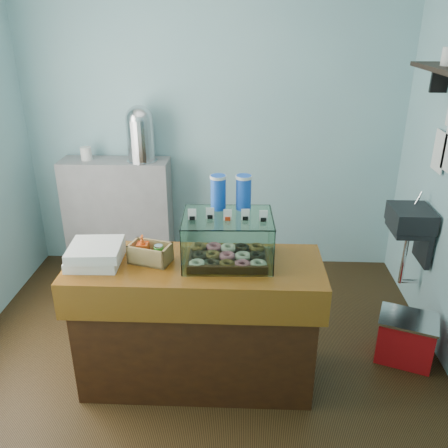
{
  "coord_description": "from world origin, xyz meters",
  "views": [
    {
      "loc": [
        0.29,
        -2.84,
        2.31
      ],
      "look_at": [
        0.18,
        -0.15,
        1.13
      ],
      "focal_mm": 38.0,
      "sensor_mm": 36.0,
      "label": 1
    }
  ],
  "objects_px": {
    "counter": "(197,322)",
    "coffee_urn": "(140,132)",
    "display_case": "(228,235)",
    "red_cooler": "(406,338)"
  },
  "relations": [
    {
      "from": "counter",
      "to": "coffee_urn",
      "type": "bearing_deg",
      "value": 112.13
    },
    {
      "from": "counter",
      "to": "display_case",
      "type": "bearing_deg",
      "value": 20.28
    },
    {
      "from": "display_case",
      "to": "red_cooler",
      "type": "distance_m",
      "value": 1.57
    },
    {
      "from": "display_case",
      "to": "red_cooler",
      "type": "xyz_separation_m",
      "value": [
        1.28,
        0.19,
        -0.89
      ]
    },
    {
      "from": "counter",
      "to": "coffee_urn",
      "type": "relative_size",
      "value": 3.17
    },
    {
      "from": "display_case",
      "to": "coffee_urn",
      "type": "height_order",
      "value": "coffee_urn"
    },
    {
      "from": "counter",
      "to": "display_case",
      "type": "distance_m",
      "value": 0.65
    },
    {
      "from": "counter",
      "to": "coffee_urn",
      "type": "distance_m",
      "value": 1.91
    },
    {
      "from": "counter",
      "to": "red_cooler",
      "type": "distance_m",
      "value": 1.54
    },
    {
      "from": "counter",
      "to": "red_cooler",
      "type": "bearing_deg",
      "value": 10.2
    }
  ]
}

